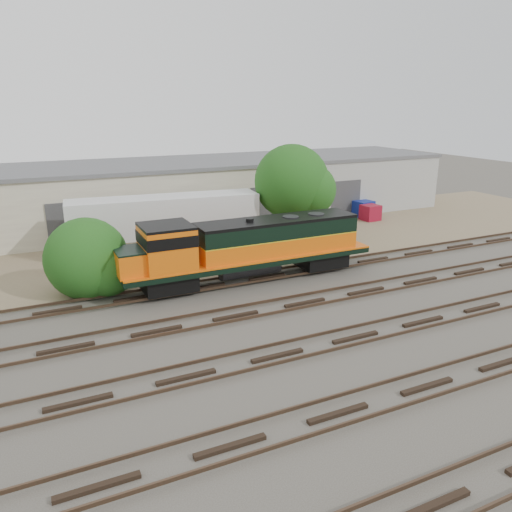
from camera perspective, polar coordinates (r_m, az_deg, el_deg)
name	(u,v)px	position (r m, az deg, el deg)	size (l,w,h in m)	color
ground	(248,329)	(23.88, -0.92, -8.35)	(140.00, 140.00, 0.00)	#47423A
dirt_strip	(164,248)	(37.20, -10.50, 0.89)	(80.00, 16.00, 0.02)	#726047
tracks	(277,356)	(21.44, 2.46, -11.30)	(80.00, 20.40, 0.28)	black
warehouse	(138,195)	(44.19, -13.36, 6.83)	(58.40, 10.40, 5.30)	beige
locomotive	(246,247)	(29.22, -1.20, 1.04)	(15.43, 2.71, 3.71)	black
semi_trailer	(170,217)	(35.58, -9.85, 4.38)	(13.29, 3.89, 4.03)	silver
dumpster_blue	(363,209)	(47.57, 12.14, 5.29)	(1.60, 1.50, 1.50)	navy
dumpster_red	(370,213)	(46.28, 12.94, 4.85)	(1.50, 1.40, 1.40)	maroon
tree_mid	(92,261)	(28.96, -18.25, -0.55)	(4.79, 4.56, 4.56)	#382619
tree_east	(296,184)	(37.11, 4.62, 8.22)	(5.75, 5.48, 7.39)	#382619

